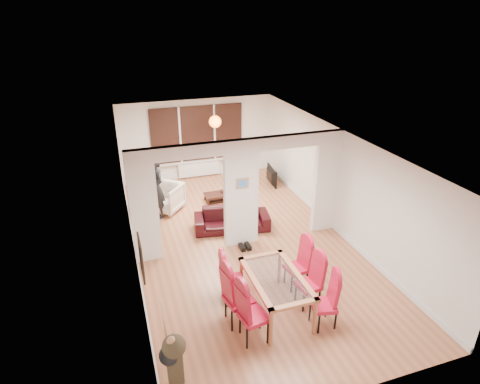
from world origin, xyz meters
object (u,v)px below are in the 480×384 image
coffee_table (221,197)px  bottle (225,189)px  dining_chair_rc (297,265)px  dining_table (276,294)px  dining_chair_lc (233,277)px  dining_chair_rb (309,282)px  bowl (224,191)px  television (269,176)px  armchair (165,197)px  person (156,188)px  dining_chair_la (254,312)px  dining_chair_lb (239,295)px  dining_chair_ra (324,302)px  sofa (232,219)px

coffee_table → bottle: 0.28m
dining_chair_rc → dining_table: bearing=-149.1°
dining_chair_lc → dining_chair_rb: dining_chair_lc is taller
bowl → dining_table: bearing=-95.4°
television → armchair: bearing=109.2°
person → coffee_table: (1.91, 0.42, -0.74)m
person → bottle: bearing=80.4°
dining_chair_la → dining_chair_lb: 0.48m
bottle → dining_chair_lb: bearing=-103.8°
dining_chair_ra → bowl: bearing=105.3°
dining_table → television: (2.16, 5.63, -0.11)m
dining_chair_la → dining_chair_rc: size_ratio=1.09×
dining_chair_rb → bowl: bearing=83.4°
coffee_table → dining_table: bearing=-94.1°
armchair → coffee_table: 1.68m
dining_chair_rc → sofa: (-0.53, 2.66, -0.24)m
coffee_table → bowl: bearing=34.0°
dining_chair_rb → dining_chair_rc: 0.57m
dining_chair_lb → coffee_table: bearing=66.9°
coffee_table → bowl: (0.11, 0.07, 0.14)m
coffee_table → dining_chair_ra: bearing=-86.9°
television → bowl: size_ratio=4.81×
dining_chair_la → television: (2.79, 6.15, -0.29)m
dining_chair_la → television: dining_chair_la is taller
dining_chair_rb → armchair: bearing=103.3°
dining_chair_lc → television: bearing=63.8°
person → television: size_ratio=1.78×
television → dining_chair_lb: bearing=158.7°
dining_chair_lc → bottle: bearing=78.1°
bottle → coffee_table: bearing=-173.0°
dining_chair_lc → person: (-0.89, 3.95, 0.33)m
dining_chair_lc → dining_chair_ra: bearing=-38.7°
dining_chair_lc → person: size_ratio=0.61×
sofa → dining_chair_lc: bearing=-97.4°
dining_chair_rb → armchair: 5.20m
dining_chair_la → armchair: dining_chair_la is taller
television → dining_chair_la: bearing=161.3°
dining_chair_ra → dining_chair_rb: dining_chair_rb is taller
dining_table → dining_chair_la: dining_chair_la is taller
person → coffee_table: size_ratio=1.76×
coffee_table → person: bearing=-167.6°
sofa → person: 2.21m
dining_chair_rc → bowl: (-0.21, 4.45, -0.27)m
dining_table → coffee_table: (0.36, 4.91, -0.27)m
coffee_table → bowl: bowl is taller
armchair → television: bearing=53.7°
dining_chair_lb → dining_chair_rc: (1.41, 0.60, -0.07)m
dining_chair_rc → bowl: 4.46m
person → dining_table: bearing=-2.6°
bowl → dining_chair_rb: bearing=-87.9°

